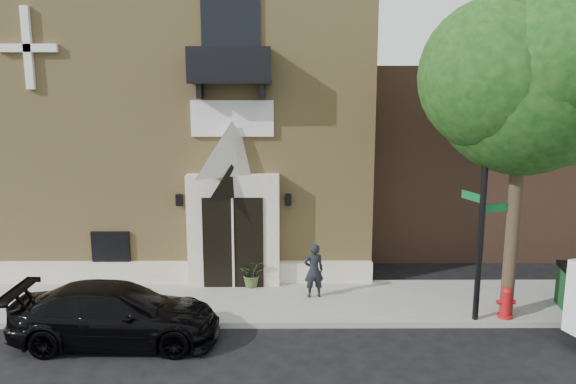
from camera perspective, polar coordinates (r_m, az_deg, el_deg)
name	(u,v)px	position (r m, az deg, el deg)	size (l,w,h in m)	color
ground	(266,329)	(14.04, -2.24, -13.70)	(120.00, 120.00, 0.00)	black
sidewalk	(305,302)	(15.39, 1.74, -11.11)	(42.00, 3.00, 0.15)	gray
church	(191,117)	(21.02, -9.84, 7.48)	(12.20, 11.01, 9.30)	tan
street_tree_left	(527,83)	(14.23, 23.08, 10.15)	(4.97, 4.38, 7.77)	#38281C
black_sedan	(116,314)	(13.68, -17.04, -11.77)	(1.91, 4.69, 1.36)	black
street_sign	(482,211)	(14.12, 19.14, -1.88)	(1.03, 0.82, 5.39)	black
fire_hydrant	(506,302)	(15.10, 21.26, -10.42)	(0.46, 0.36, 0.80)	#AE1215
planter	(252,273)	(16.17, -3.63, -8.22)	(0.71, 0.62, 0.79)	#435C2D
pedestrian_near	(314,270)	(15.29, 2.64, -7.97)	(0.54, 0.36, 1.49)	black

